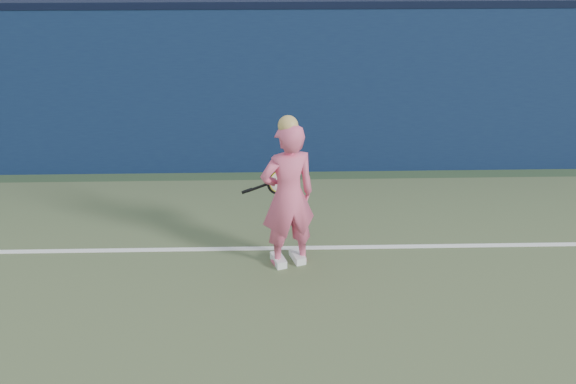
{
  "coord_description": "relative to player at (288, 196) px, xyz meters",
  "views": [
    {
      "loc": [
        -0.96,
        -2.45,
        3.99
      ],
      "look_at": [
        -0.8,
        3.7,
        0.94
      ],
      "focal_mm": 38.0,
      "sensor_mm": 36.0,
      "label": 1
    }
  ],
  "objects": [
    {
      "name": "backstop_wall",
      "position": [
        0.8,
        2.8,
        0.36
      ],
      "size": [
        24.0,
        0.4,
        2.5
      ],
      "primitive_type": "cube",
      "color": "#0D1B3D",
      "rests_on": "ground"
    },
    {
      "name": "wall_cap",
      "position": [
        0.8,
        2.8,
        1.66
      ],
      "size": [
        24.0,
        0.42,
        0.1
      ],
      "primitive_type": "cube",
      "color": "black",
      "rests_on": "backstop_wall"
    },
    {
      "name": "player",
      "position": [
        0.0,
        0.0,
        0.0
      ],
      "size": [
        0.74,
        0.6,
        1.84
      ],
      "rotation": [
        0.0,
        0.0,
        3.46
      ],
      "color": "#E0577B",
      "rests_on": "ground"
    },
    {
      "name": "racket",
      "position": [
        -0.12,
        0.39,
        -0.01
      ],
      "size": [
        0.63,
        0.19,
        0.34
      ],
      "rotation": [
        0.0,
        0.0,
        0.07
      ],
      "color": "black",
      "rests_on": "ground"
    }
  ]
}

